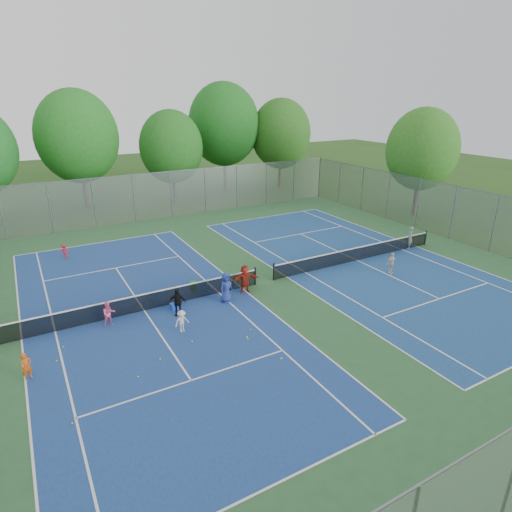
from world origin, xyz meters
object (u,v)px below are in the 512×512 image
Objects in this scene: instructor at (410,238)px; ball_hopper at (193,286)px; ball_crate at (175,306)px; net_left at (143,303)px; net_right at (358,254)px.

ball_hopper is at bearing -48.25° from instructor.
ball_hopper is at bearing 43.49° from ball_crate.
net_left is 3.15m from ball_hopper.
instructor reaches higher than net_right.
instructor reaches higher than ball_hopper.
ball_hopper is (3.00, 0.95, -0.17)m from net_left.
instructor is (15.76, -0.93, 0.51)m from ball_hopper.
net_right is at bearing 2.65° from ball_crate.
ball_crate is (1.39, -0.58, -0.30)m from net_left.
instructor reaches higher than ball_crate.
ball_hopper is 0.36× the size of instructor.
net_left reaches higher than ball_hopper.
net_left and net_right have the same top height.
ball_crate is at bearing -22.76° from net_left.
net_left is 18.76m from instructor.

